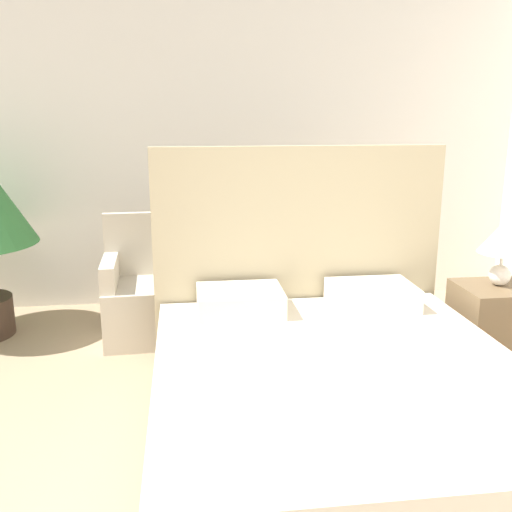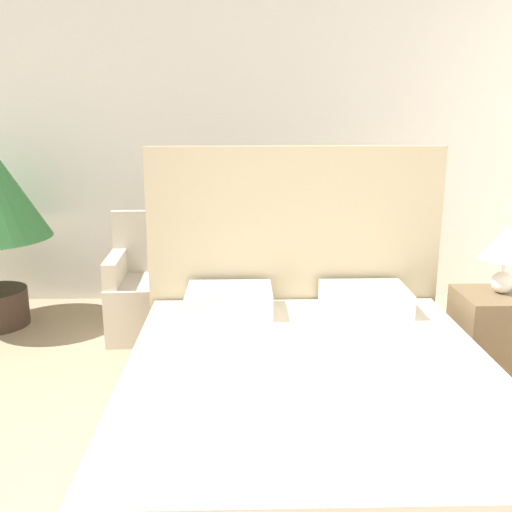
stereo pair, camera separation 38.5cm
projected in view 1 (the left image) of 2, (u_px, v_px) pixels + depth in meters
The scene contains 6 objects.
wall_back at pixel (228, 131), 4.73m from camera, with size 10.00×0.06×2.90m.
bed at pixel (334, 388), 2.82m from camera, with size 1.81×2.04×1.41m.
armchair_near_window_left at pixel (152, 300), 4.13m from camera, with size 0.69×0.59×0.89m.
armchair_near_window_right at pixel (285, 295), 4.26m from camera, with size 0.73×0.63×0.89m.
nightstand at pixel (494, 329), 3.57m from camera, with size 0.47×0.43×0.56m.
table_lamp at pixel (504, 241), 3.46m from camera, with size 0.30×0.30×0.41m.
Camera 1 is at (-0.39, -1.35, 1.61)m, focal length 40.00 mm.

